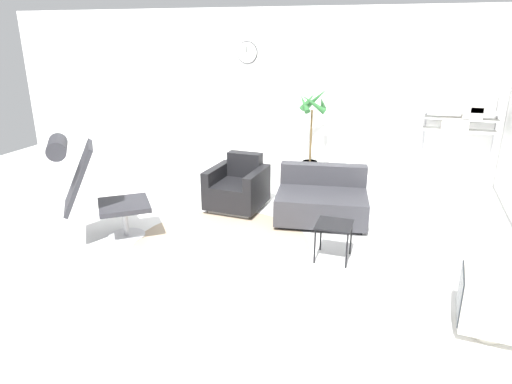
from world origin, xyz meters
TOP-DOWN VIEW (x-y plane):
  - ground_plane at (0.00, 0.00)m, footprint 12.00×12.00m
  - wall_back at (-0.00, 3.08)m, footprint 12.00×0.09m
  - round_rug at (-0.11, -0.33)m, footprint 2.10×2.10m
  - lounge_chair at (-1.58, -0.74)m, footprint 1.17×1.10m
  - armchair_red at (-0.34, 0.85)m, footprint 0.77×0.82m
  - couch_low at (0.87, 0.81)m, footprint 1.31×1.10m
  - side_table at (1.21, -0.29)m, footprint 0.38×0.38m
  - crt_television at (2.66, -1.20)m, footprint 0.51×0.54m
  - potted_plant at (0.35, 2.50)m, footprint 0.53×0.55m
  - shelf_unit at (2.66, 2.80)m, footprint 1.08×0.28m

SIDE VIEW (x-z plane):
  - ground_plane at x=0.00m, z-range 0.00..0.00m
  - round_rug at x=-0.11m, z-range 0.00..0.01m
  - couch_low at x=0.87m, z-range -0.09..0.59m
  - armchair_red at x=-0.34m, z-range -0.09..0.66m
  - crt_television at x=2.66m, z-range 0.02..0.57m
  - side_table at x=1.21m, z-range 0.16..0.58m
  - potted_plant at x=0.35m, z-range -0.09..1.46m
  - lounge_chair at x=-1.58m, z-range 0.12..1.41m
  - shelf_unit at x=2.66m, z-range 0.30..1.93m
  - wall_back at x=0.00m, z-range 0.00..2.80m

